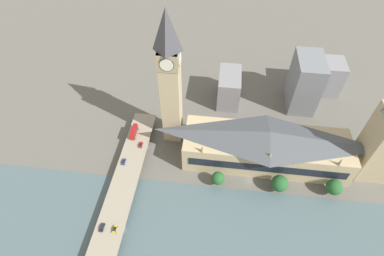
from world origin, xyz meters
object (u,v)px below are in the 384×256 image
at_px(road_bridge, 111,225).
at_px(car_southbound_tail, 102,227).
at_px(double_decker_bus_mid, 134,131).
at_px(car_southbound_lead, 115,229).
at_px(parliament_hall, 266,146).
at_px(car_northbound_mid, 141,145).
at_px(car_northbound_lead, 124,162).
at_px(clock_tower, 170,80).

xyz_separation_m(road_bridge, car_southbound_tail, (-2.65, 3.50, 1.76)).
relative_size(double_decker_bus_mid, car_southbound_lead, 2.56).
height_order(double_decker_bus_mid, car_southbound_lead, double_decker_bus_mid).
xyz_separation_m(parliament_hall, car_northbound_mid, (-3.02, 73.84, -5.86)).
distance_m(car_northbound_mid, car_southbound_lead, 52.91).
bearing_deg(road_bridge, double_decker_bus_mid, 2.79).
bearing_deg(car_northbound_lead, car_southbound_lead, -170.48).
xyz_separation_m(parliament_hall, double_decker_bus_mid, (5.29, 79.86, -3.82)).
relative_size(clock_tower, double_decker_bus_mid, 8.46).
relative_size(road_bridge, car_southbound_tail, 35.31).
xyz_separation_m(car_northbound_mid, car_southbound_lead, (-52.91, 0.23, -0.02)).
bearing_deg(car_northbound_mid, car_northbound_lead, 152.73).
height_order(road_bridge, car_northbound_mid, car_northbound_mid).
distance_m(parliament_hall, double_decker_bus_mid, 80.13).
distance_m(double_decker_bus_mid, car_northbound_mid, 10.46).
distance_m(parliament_hall, clock_tower, 66.60).
bearing_deg(parliament_hall, car_southbound_lead, 127.06).
xyz_separation_m(clock_tower, car_southbound_lead, (-68.75, 17.57, -38.72)).
xyz_separation_m(parliament_hall, car_northbound_lead, (-16.35, 80.71, -5.87)).
relative_size(car_northbound_mid, car_southbound_lead, 1.07).
height_order(road_bridge, car_northbound_lead, car_northbound_lead).
bearing_deg(car_northbound_mid, car_southbound_tail, 172.81).
bearing_deg(clock_tower, car_northbound_lead, 140.32).
bearing_deg(clock_tower, parliament_hall, -102.78).
relative_size(double_decker_bus_mid, car_northbound_mid, 2.39).
height_order(double_decker_bus_mid, car_southbound_tail, double_decker_bus_mid).
bearing_deg(double_decker_bus_mid, car_southbound_lead, -174.60).
relative_size(car_northbound_lead, car_northbound_mid, 1.01).
xyz_separation_m(car_northbound_mid, car_southbound_tail, (-52.86, 6.67, 0.01)).
height_order(clock_tower, road_bridge, clock_tower).
height_order(parliament_hall, clock_tower, clock_tower).
distance_m(double_decker_bus_mid, car_northbound_lead, 21.75).
xyz_separation_m(road_bridge, car_northbound_mid, (50.21, -3.17, 1.75)).
distance_m(parliament_hall, car_southbound_tail, 98.18).
bearing_deg(road_bridge, parliament_hall, -55.35).
xyz_separation_m(clock_tower, car_northbound_lead, (-29.17, 24.21, -38.71)).
height_order(car_southbound_lead, car_southbound_tail, car_southbound_tail).
relative_size(parliament_hall, clock_tower, 1.10).
height_order(parliament_hall, car_southbound_tail, parliament_hall).
distance_m(clock_tower, double_decker_bus_mid, 44.12).
relative_size(parliament_hall, car_southbound_tail, 21.64).
xyz_separation_m(double_decker_bus_mid, car_northbound_lead, (-21.64, 0.85, -2.05)).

